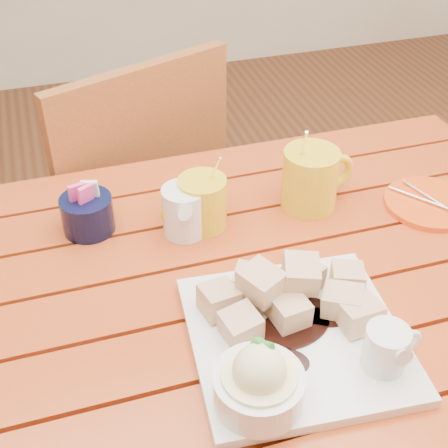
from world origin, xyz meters
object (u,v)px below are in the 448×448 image
object	(u,v)px
coffee_mug_left	(201,202)
chair_far	(128,204)
dessert_plate	(291,337)
orange_saucer	(430,203)
table	(242,327)
coffee_mug_right	(312,178)

from	to	relation	value
coffee_mug_left	chair_far	size ratio (longest dim) A/B	0.15
dessert_plate	orange_saucer	world-z (taller)	dessert_plate
table	dessert_plate	world-z (taller)	dessert_plate
coffee_mug_right	chair_far	bearing A→B (deg)	113.87
orange_saucer	chair_far	bearing A→B (deg)	134.12
coffee_mug_right	orange_saucer	xyz separation A→B (m)	(0.21, -0.07, -0.05)
dessert_plate	coffee_mug_left	xyz separation A→B (m)	(-0.04, 0.32, 0.01)
coffee_mug_left	orange_saucer	distance (m)	0.43
dessert_plate	coffee_mug_right	size ratio (longest dim) A/B	1.89
coffee_mug_left	chair_far	world-z (taller)	chair_far
dessert_plate	coffee_mug_left	distance (m)	0.32
table	dessert_plate	distance (m)	0.22
dessert_plate	orange_saucer	bearing A→B (deg)	33.31
chair_far	table	bearing A→B (deg)	78.92
orange_saucer	dessert_plate	bearing A→B (deg)	-146.69
coffee_mug_left	chair_far	distance (m)	0.53
coffee_mug_left	coffee_mug_right	xyz separation A→B (m)	(0.21, 0.00, 0.01)
coffee_mug_right	chair_far	distance (m)	0.60
table	dessert_plate	bearing A→B (deg)	-85.31
coffee_mug_left	coffee_mug_right	world-z (taller)	coffee_mug_right
dessert_plate	coffee_mug_right	world-z (taller)	coffee_mug_right
coffee_mug_right	orange_saucer	world-z (taller)	coffee_mug_right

